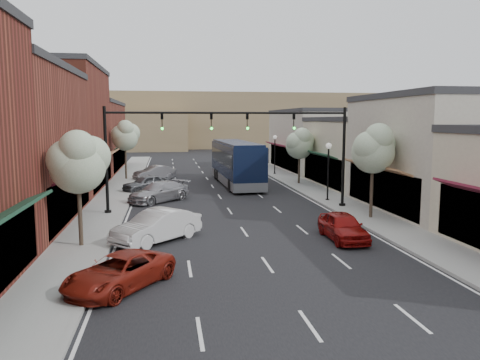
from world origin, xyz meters
name	(u,v)px	position (x,y,z in m)	size (l,w,h in m)	color
ground	(251,241)	(0.00, 0.00, 0.00)	(160.00, 160.00, 0.00)	black
sidewalk_left	(118,190)	(-8.40, 18.50, 0.07)	(2.80, 73.00, 0.15)	gray
sidewalk_right	(304,186)	(8.40, 18.50, 0.07)	(2.80, 73.00, 0.15)	gray
curb_left	(134,190)	(-7.00, 18.50, 0.07)	(0.25, 73.00, 0.17)	gray
curb_right	(290,186)	(7.00, 18.50, 0.07)	(0.25, 73.00, 0.17)	gray
bldg_left_midfar	(49,128)	(-14.24, 20.00, 5.40)	(10.14, 14.10, 10.90)	maroon
bldg_left_far	(82,136)	(-14.22, 36.00, 4.16)	(10.14, 18.10, 8.40)	brown
bldg_right_midnear	(436,153)	(13.72, 6.00, 3.91)	(9.14, 12.10, 7.90)	#B7B09D
bldg_right_midfar	(362,152)	(13.70, 18.00, 3.17)	(9.14, 12.10, 6.40)	beige
bldg_right_far	(315,140)	(13.71, 32.00, 3.66)	(9.14, 16.10, 7.40)	#B7B09D
hill_far	(184,120)	(0.00, 90.00, 6.00)	(120.00, 30.00, 12.00)	#7A6647
hill_near	(63,130)	(-25.00, 78.00, 4.00)	(50.00, 20.00, 8.00)	#7A6647
signal_mast_right	(311,142)	(5.62, 8.00, 4.62)	(8.22, 0.46, 7.00)	black
signal_mast_left	(143,143)	(-5.62, 8.00, 4.62)	(8.22, 0.46, 7.00)	black
tree_right_near	(374,148)	(8.35, 3.94, 4.45)	(2.85, 2.65, 5.95)	#47382B
tree_right_far	(300,143)	(8.35, 19.94, 3.99)	(2.85, 2.65, 5.43)	#47382B
tree_left_near	(79,161)	(-8.25, -0.06, 4.22)	(2.85, 2.65, 5.69)	#47382B
tree_left_far	(125,135)	(-8.25, 25.94, 4.60)	(2.85, 2.65, 6.13)	#47382B
lamp_post_near	(328,162)	(7.80, 10.50, 3.01)	(0.44, 0.44, 4.44)	black
lamp_post_far	(275,148)	(7.80, 28.00, 3.01)	(0.44, 0.44, 4.44)	black
coach_bus	(236,162)	(2.38, 20.97, 2.11)	(3.36, 13.45, 4.08)	black
red_hatchback	(343,226)	(4.71, -0.53, 0.71)	(1.69, 4.19, 1.43)	maroon
parked_car_a	(119,272)	(-5.94, -5.93, 0.63)	(2.10, 4.56, 1.27)	maroon
parked_car_b	(157,226)	(-4.70, 0.61, 0.81)	(1.71, 4.90, 1.61)	silver
parked_car_c	(159,192)	(-4.79, 12.46, 0.75)	(2.10, 5.16, 1.50)	#9E9DA2
parked_car_d	(146,183)	(-5.96, 17.92, 0.70)	(1.66, 4.12, 1.40)	#525459
parked_car_e	(155,173)	(-5.40, 25.92, 0.72)	(1.53, 4.38, 1.44)	#A1A1A6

